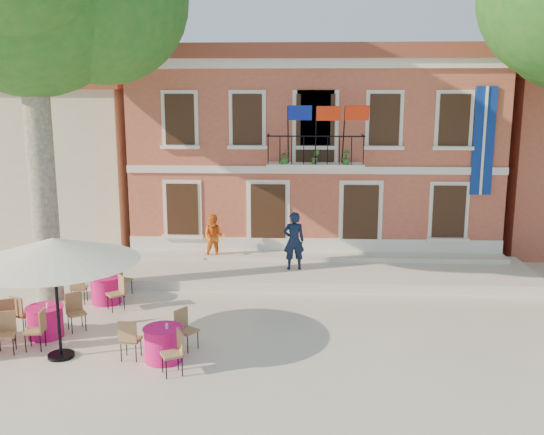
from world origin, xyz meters
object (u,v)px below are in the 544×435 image
Objects in this scene: cafe_table_1 at (45,320)px; cafe_table_4 at (163,342)px; pedestrian_navy at (294,241)px; cafe_table_3 at (106,288)px; patio_umbrella at (53,250)px; pedestrian_orange at (214,237)px.

cafe_table_4 is (3.18, -1.19, 0.00)m from cafe_table_1.
pedestrian_navy is 5.97m from cafe_table_3.
cafe_table_3 is at bearing 17.10° from pedestrian_navy.
cafe_table_3 is (0.69, 2.54, 0.00)m from cafe_table_1.
cafe_table_4 is at bearing -1.34° from patio_umbrella.
cafe_table_4 is at bearing -95.18° from pedestrian_orange.
patio_umbrella is 1.98× the size of pedestrian_navy.
cafe_table_1 is (-5.98, -5.17, -0.81)m from pedestrian_navy.
cafe_table_1 is (-0.82, 1.14, -2.06)m from patio_umbrella.
cafe_table_1 is at bearing -122.55° from pedestrian_orange.
pedestrian_orange reaches higher than cafe_table_4.
cafe_table_4 is at bearing 56.97° from pedestrian_navy.
pedestrian_orange is 0.84× the size of cafe_table_4.
cafe_table_1 is 2.63m from cafe_table_3.
pedestrian_orange is 4.48m from cafe_table_3.
pedestrian_navy is 2.88m from pedestrian_orange.
cafe_table_3 is (-5.30, -2.63, -0.81)m from pedestrian_navy.
pedestrian_navy reaches higher than cafe_table_4.
pedestrian_orange reaches higher than cafe_table_3.
pedestrian_orange is 7.36m from cafe_table_4.
cafe_table_1 and cafe_table_3 have the same top height.
pedestrian_navy is at bearing -24.19° from pedestrian_orange.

